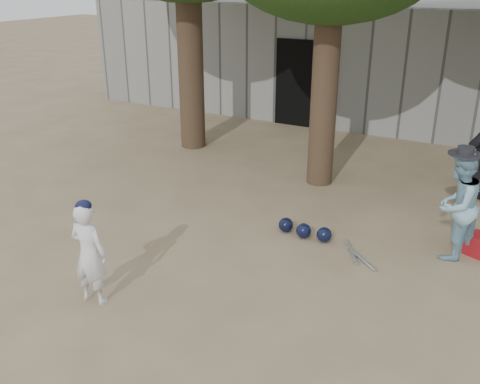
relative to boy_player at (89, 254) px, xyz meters
The scene contains 6 objects.
ground 1.19m from the boy_player, 65.75° to the left, with size 70.00×70.00×0.00m, color #937C5E.
boy_player is the anchor object (origin of this frame).
spectator_blue 4.91m from the boy_player, 41.68° to the left, with size 0.76×0.59×1.55m, color #85B6CE.
back_building 11.28m from the boy_player, 87.92° to the left, with size 16.00×5.24×3.00m.
helmet_row 3.30m from the boy_player, 59.93° to the left, with size 0.87×0.29×0.23m.
bat_pile 3.67m from the boy_player, 45.91° to the left, with size 0.67×0.71×0.06m.
Camera 1 is at (3.83, -4.97, 3.75)m, focal length 40.00 mm.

